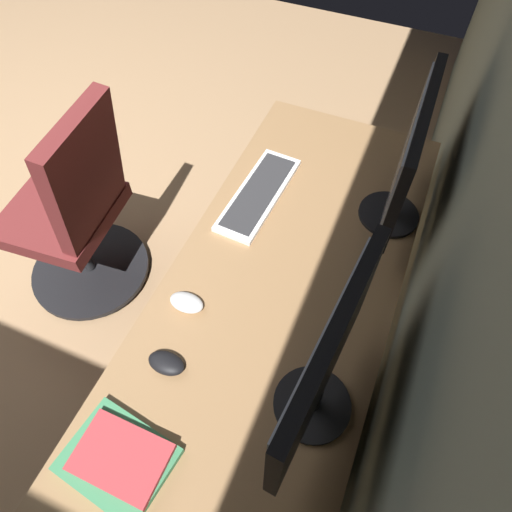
# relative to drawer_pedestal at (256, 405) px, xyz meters

# --- Properties ---
(desk) EXTENTS (1.81, 0.68, 0.73)m
(desk) POSITION_rel_drawer_pedestal_xyz_m (-0.18, -0.03, 0.31)
(desk) COLOR #936D47
(desk) RESTS_ON ground
(drawer_pedestal) EXTENTS (0.40, 0.51, 0.69)m
(drawer_pedestal) POSITION_rel_drawer_pedestal_xyz_m (0.00, 0.00, 0.00)
(drawer_pedestal) COLOR #936D47
(drawer_pedestal) RESTS_ON ground
(monitor_primary) EXTENTS (0.49, 0.20, 0.46)m
(monitor_primary) POSITION_rel_drawer_pedestal_xyz_m (0.05, 0.17, 0.65)
(monitor_primary) COLOR black
(monitor_primary) RESTS_ON desk
(monitor_secondary) EXTENTS (0.50, 0.20, 0.44)m
(monitor_secondary) POSITION_rel_drawer_pedestal_xyz_m (-0.65, 0.21, 0.64)
(monitor_secondary) COLOR black
(monitor_secondary) RESTS_ON desk
(keyboard_main) EXTENTS (0.43, 0.16, 0.02)m
(keyboard_main) POSITION_rel_drawer_pedestal_xyz_m (-0.57, -0.23, 0.39)
(keyboard_main) COLOR silver
(keyboard_main) RESTS_ON desk
(mouse_main) EXTENTS (0.06, 0.10, 0.03)m
(mouse_main) POSITION_rel_drawer_pedestal_xyz_m (0.10, -0.22, 0.40)
(mouse_main) COLOR black
(mouse_main) RESTS_ON desk
(mouse_spare) EXTENTS (0.06, 0.10, 0.03)m
(mouse_spare) POSITION_rel_drawer_pedestal_xyz_m (-0.08, -0.25, 0.40)
(mouse_spare) COLOR silver
(mouse_spare) RESTS_ON desk
(book_stack_near) EXTENTS (0.23, 0.27, 0.04)m
(book_stack_near) POSITION_rel_drawer_pedestal_xyz_m (0.36, -0.20, 0.40)
(book_stack_near) COLOR #3D8456
(book_stack_near) RESTS_ON desk
(office_chair) EXTENTS (0.56, 0.57, 0.97)m
(office_chair) POSITION_rel_drawer_pedestal_xyz_m (-0.39, -0.97, 0.11)
(office_chair) COLOR maroon
(office_chair) RESTS_ON ground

